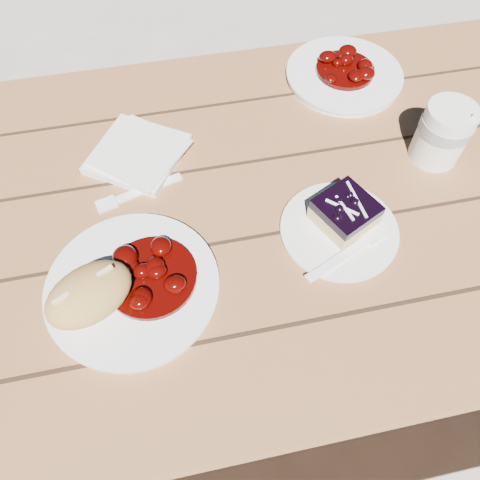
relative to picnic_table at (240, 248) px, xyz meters
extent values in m
plane|color=#AAA49A|center=(0.00, 0.00, -0.59)|extent=(60.00, 60.00, 0.00)
cube|color=brown|center=(0.00, 0.00, 0.14)|extent=(2.00, 0.80, 0.05)
cube|color=brown|center=(0.00, 0.65, -0.15)|extent=(1.80, 0.25, 0.04)
cube|color=brown|center=(0.80, 0.65, -0.38)|extent=(0.06, 0.06, 0.42)
cylinder|color=white|center=(-0.19, -0.14, 0.17)|extent=(0.26, 0.26, 0.02)
ellipsoid|color=tan|center=(-0.25, -0.16, 0.21)|extent=(0.15, 0.14, 0.07)
cylinder|color=white|center=(0.15, -0.10, 0.17)|extent=(0.19, 0.19, 0.01)
cube|color=tan|center=(0.16, -0.08, 0.19)|extent=(0.11, 0.11, 0.03)
cube|color=black|center=(0.16, -0.08, 0.21)|extent=(0.11, 0.11, 0.02)
cylinder|color=white|center=(0.37, 0.03, 0.22)|extent=(0.09, 0.09, 0.11)
cube|color=white|center=(-0.16, 0.13, 0.17)|extent=(0.21, 0.21, 0.01)
cylinder|color=white|center=(0.27, 0.27, 0.17)|extent=(0.23, 0.23, 0.02)
camera|label=1|loc=(-0.10, -0.48, 0.81)|focal=35.00mm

